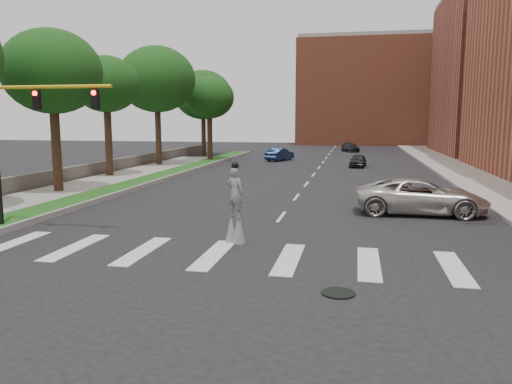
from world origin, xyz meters
TOP-DOWN VIEW (x-y plane):
  - ground_plane at (0.00, 0.00)m, footprint 160.00×160.00m
  - grass_median at (-11.50, 20.00)m, footprint 2.00×60.00m
  - median_curb at (-10.45, 20.00)m, footprint 0.20×60.00m
  - sidewalk_left at (-14.50, 10.00)m, footprint 4.00×60.00m
  - sidewalk_right at (12.50, 25.00)m, footprint 5.00×90.00m
  - stone_wall at (-17.00, 22.00)m, footprint 0.50×56.00m
  - manhole at (3.00, -2.00)m, footprint 0.90×0.90m
  - building_far at (22.00, 54.00)m, footprint 16.00×22.00m
  - building_backdrop at (6.00, 78.00)m, footprint 26.00×14.00m
  - traffic_signal at (-9.78, 3.00)m, footprint 5.30×0.23m
  - stilt_performer at (-0.96, 2.82)m, footprint 0.82×0.68m
  - suv_crossing at (6.50, 10.05)m, footprint 6.21×2.92m
  - car_near at (3.58, 33.44)m, footprint 1.74×3.67m
  - car_mid at (-4.79, 39.04)m, footprint 2.80×4.38m
  - car_far at (2.57, 55.64)m, footprint 2.87×4.50m
  - tree_2 at (-14.54, 12.60)m, footprint 5.90×5.90m
  - tree_3 at (-15.48, 20.98)m, footprint 5.04×5.04m
  - tree_4 at (-15.32, 30.59)m, footprint 7.31×7.31m
  - tree_5 at (-15.15, 44.64)m, footprint 7.01×7.01m
  - tree_6 at (-11.95, 36.55)m, footprint 5.23×5.23m

SIDE VIEW (x-z plane):
  - ground_plane at x=0.00m, z-range 0.00..0.00m
  - manhole at x=3.00m, z-range 0.00..0.04m
  - sidewalk_left at x=-14.50m, z-range 0.00..0.18m
  - sidewalk_right at x=12.50m, z-range 0.00..0.18m
  - grass_median at x=-11.50m, z-range 0.00..0.25m
  - median_curb at x=-10.45m, z-range 0.00..0.28m
  - stone_wall at x=-17.00m, z-range 0.00..1.10m
  - car_near at x=3.58m, z-range 0.00..1.21m
  - car_far at x=2.57m, z-range 0.00..1.21m
  - car_mid at x=-4.79m, z-range 0.00..1.36m
  - suv_crossing at x=6.50m, z-range 0.00..1.72m
  - stilt_performer at x=-0.96m, z-range -0.28..2.74m
  - traffic_signal at x=-9.78m, z-range 1.05..7.25m
  - tree_6 at x=-11.95m, z-range 2.22..11.21m
  - tree_3 at x=-15.48m, z-range 2.44..11.76m
  - tree_2 at x=-14.54m, z-range 2.37..12.22m
  - tree_5 at x=-15.15m, z-range 2.19..12.59m
  - tree_4 at x=-15.32m, z-range 2.54..13.88m
  - building_backdrop at x=6.00m, z-range 0.00..18.00m
  - building_far at x=22.00m, z-range 0.00..20.00m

